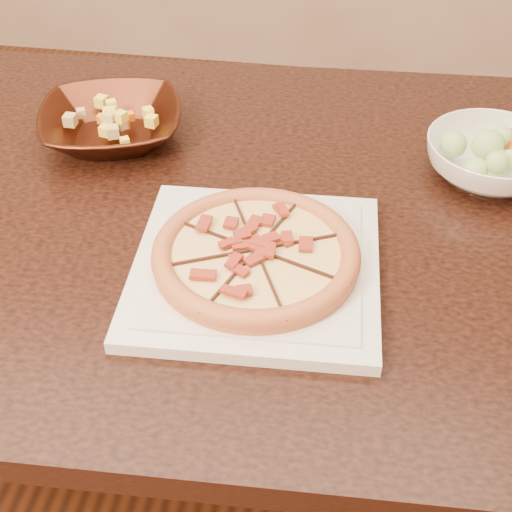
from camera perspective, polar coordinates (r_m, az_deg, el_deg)
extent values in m
cube|color=#502714|center=(1.66, -8.30, -16.58)|extent=(4.00, 4.00, 0.02)
cube|color=#33160F|center=(1.07, -3.85, 3.49)|extent=(1.47, 0.98, 0.04)
cube|color=silver|center=(0.93, 0.00, -0.98)|extent=(0.33, 0.33, 0.02)
cube|color=silver|center=(0.92, 0.00, -0.47)|extent=(0.28, 0.28, 0.00)
cylinder|color=#C0673C|center=(0.91, 0.00, -0.09)|extent=(0.26, 0.26, 0.01)
torus|color=#C0673C|center=(0.91, 0.00, 0.29)|extent=(0.27, 0.27, 0.03)
cylinder|color=#EBC586|center=(0.91, 0.00, 0.24)|extent=(0.22, 0.22, 0.01)
cube|color=black|center=(0.91, 0.00, 0.48)|extent=(0.11, 0.24, 0.01)
cube|color=black|center=(0.91, 0.00, 0.48)|extent=(0.25, 0.09, 0.01)
cube|color=black|center=(0.91, 0.00, 0.48)|extent=(0.24, 0.11, 0.01)
cube|color=black|center=(0.91, 0.00, 0.48)|extent=(0.09, 0.25, 0.01)
cube|color=#9F2615|center=(0.91, 1.16, 0.83)|extent=(0.03, 0.02, 0.00)
cube|color=#9F2615|center=(0.92, 2.40, 1.46)|extent=(0.03, 0.03, 0.00)
cube|color=#9F2615|center=(0.94, 3.15, 2.40)|extent=(0.03, 0.03, 0.00)
cube|color=#9F2615|center=(0.92, 0.97, 1.48)|extent=(0.02, 0.03, 0.00)
cube|color=#9F2615|center=(0.94, 1.22, 2.48)|extent=(0.02, 0.03, 0.00)
cube|color=#9F2615|center=(0.96, 0.80, 3.50)|extent=(0.01, 0.02, 0.00)
cube|color=#9F2615|center=(0.93, -0.10, 1.97)|extent=(0.02, 0.03, 0.00)
cube|color=#9F2615|center=(0.95, -0.95, 2.82)|extent=(0.02, 0.03, 0.00)
cube|color=#9F2615|center=(0.96, -2.37, 3.44)|extent=(0.03, 0.03, 0.00)
cube|color=#9F2615|center=(0.93, -1.68, 1.86)|extent=(0.03, 0.03, 0.00)
cube|color=#9F2615|center=(0.94, -3.28, 2.15)|extent=(0.03, 0.02, 0.00)
cube|color=#9F2615|center=(0.91, -1.38, 1.00)|extent=(0.03, 0.02, 0.00)
cube|color=#9F2615|center=(0.91, -3.01, 0.97)|extent=(0.02, 0.01, 0.00)
cube|color=#9F2615|center=(0.90, -4.65, 0.48)|extent=(0.03, 0.02, 0.00)
cube|color=#9F2615|center=(0.90, -1.92, 0.28)|extent=(0.03, 0.02, 0.00)
cube|color=#9F2615|center=(0.89, -3.19, -0.49)|extent=(0.03, 0.03, 0.00)
cube|color=#9F2615|center=(0.87, -4.02, -1.65)|extent=(0.03, 0.03, 0.00)
cube|color=#9F2615|center=(0.88, -1.47, -0.69)|extent=(0.02, 0.03, 0.00)
cube|color=#9F2615|center=(0.86, -1.65, -1.88)|extent=(0.02, 0.03, 0.00)
cube|color=#9F2615|center=(0.89, -0.24, -0.24)|extent=(0.01, 0.02, 0.00)
cube|color=#9F2615|center=(0.87, 0.14, -1.32)|extent=(0.02, 0.03, 0.00)
cube|color=#9F2615|center=(0.85, 1.27, -2.32)|extent=(0.02, 0.03, 0.00)
cube|color=#9F2615|center=(0.89, 0.88, -0.42)|extent=(0.03, 0.03, 0.00)
cube|color=#9F2615|center=(0.87, 2.30, -1.07)|extent=(0.03, 0.03, 0.00)
cube|color=#9F2615|center=(0.87, 4.16, -1.32)|extent=(0.03, 0.02, 0.00)
cube|color=#9F2615|center=(0.89, 2.12, 0.04)|extent=(0.03, 0.02, 0.00)
cube|color=#9F2615|center=(0.90, 3.81, 0.18)|extent=(0.02, 0.01, 0.00)
cube|color=#9F2615|center=(0.91, 5.37, 0.78)|extent=(0.03, 0.02, 0.00)
imported|color=#3F1B0F|center=(1.21, -11.47, 10.28)|extent=(0.28, 0.28, 0.06)
cube|color=tan|center=(1.19, -11.74, 12.03)|extent=(0.03, 0.03, 0.03)
cube|color=orange|center=(1.19, -10.98, 12.11)|extent=(0.03, 0.03, 0.03)
cube|color=yellow|center=(1.20, -10.31, 12.40)|extent=(0.03, 0.03, 0.03)
cube|color=tan|center=(1.21, -9.94, 12.84)|extent=(0.03, 0.03, 0.03)
cube|color=orange|center=(1.19, -11.50, 12.21)|extent=(0.03, 0.03, 0.03)
cube|color=yellow|center=(1.21, -11.38, 12.58)|extent=(0.03, 0.03, 0.03)
cube|color=tan|center=(1.22, -11.74, 12.90)|extent=(0.03, 0.03, 0.03)
cube|color=orange|center=(1.19, -11.76, 12.06)|extent=(0.03, 0.03, 0.03)
cube|color=yellow|center=(1.20, -12.22, 12.28)|extent=(0.03, 0.03, 0.03)
cube|color=tan|center=(1.21, -13.01, 12.30)|extent=(0.03, 0.03, 0.03)
cube|color=orange|center=(1.21, -13.94, 12.09)|extent=(0.03, 0.03, 0.03)
cube|color=yellow|center=(1.19, -12.23, 11.97)|extent=(0.03, 0.03, 0.03)
cube|color=tan|center=(1.18, -12.93, 11.70)|extent=(0.03, 0.03, 0.03)
cube|color=orange|center=(1.17, -13.38, 11.27)|extent=(0.03, 0.03, 0.03)
cube|color=yellow|center=(1.19, -11.83, 11.96)|extent=(0.03, 0.03, 0.03)
cube|color=tan|center=(1.17, -12.02, 11.58)|extent=(0.03, 0.03, 0.03)
cube|color=orange|center=(1.16, -11.74, 11.23)|extent=(0.03, 0.03, 0.03)
cube|color=yellow|center=(1.15, -10.97, 11.00)|extent=(0.03, 0.03, 0.03)
cube|color=tan|center=(1.18, -11.40, 11.85)|extent=(0.03, 0.03, 0.03)
cube|color=orange|center=(1.17, -10.65, 11.78)|extent=(0.03, 0.03, 0.03)
imported|color=white|center=(1.15, 18.27, 7.39)|extent=(0.24, 0.24, 0.06)
sphere|color=#96BF75|center=(1.12, 18.79, 9.48)|extent=(0.04, 0.04, 0.04)
sphere|color=#96BF75|center=(1.14, 19.57, 9.61)|extent=(0.04, 0.04, 0.04)
sphere|color=#96BF75|center=(1.16, 19.57, 10.18)|extent=(0.04, 0.04, 0.04)
sphere|color=#96BF75|center=(1.13, 18.74, 9.75)|extent=(0.04, 0.04, 0.04)
sphere|color=#96BF75|center=(1.14, 17.94, 10.23)|extent=(0.04, 0.04, 0.04)
sphere|color=#96BF75|center=(1.12, 18.69, 9.52)|extent=(0.04, 0.04, 0.04)
sphere|color=#96BF75|center=(1.12, 17.72, 9.62)|extent=(0.04, 0.04, 0.04)
sphere|color=#96BF75|center=(1.10, 17.11, 9.18)|extent=(0.04, 0.04, 0.04)
sphere|color=#96BF75|center=(1.11, 18.52, 9.23)|extent=(0.04, 0.04, 0.04)
sphere|color=#96BF75|center=(1.10, 18.95, 8.62)|extent=(0.04, 0.04, 0.04)
sphere|color=#96BF75|center=(1.12, 18.93, 9.35)|extent=(0.04, 0.04, 0.04)
cube|color=#D95115|center=(1.15, 19.76, 9.44)|extent=(0.02, 0.02, 0.01)
cube|color=#D95115|center=(1.13, 17.20, 9.55)|extent=(0.02, 0.02, 0.01)
cube|color=#D95115|center=(1.10, 19.12, 8.24)|extent=(0.02, 0.02, 0.01)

